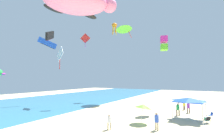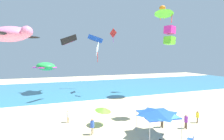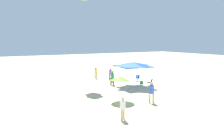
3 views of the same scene
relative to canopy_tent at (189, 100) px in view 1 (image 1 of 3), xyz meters
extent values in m
cube|color=beige|center=(0.34, -0.49, -2.67)|extent=(120.00, 120.00, 0.10)
cube|color=teal|center=(0.34, 30.87, -2.61)|extent=(120.00, 27.47, 0.02)
cylinder|color=#B7B7BC|center=(-1.92, -1.55, -1.44)|extent=(0.07, 0.07, 2.36)
cylinder|color=#B7B7BC|center=(1.57, -1.90, -1.44)|extent=(0.07, 0.07, 2.36)
cylinder|color=#B7B7BC|center=(-1.57, 1.90, -1.44)|extent=(0.07, 0.07, 2.36)
cylinder|color=#B7B7BC|center=(1.92, 1.55, -1.44)|extent=(0.07, 0.07, 2.36)
cube|color=blue|center=(0.00, 0.00, -0.21)|extent=(3.92, 3.88, 0.10)
pyramid|color=blue|center=(0.00, 0.00, 0.06)|extent=(3.84, 3.80, 0.45)
cylinder|color=silver|center=(-4.89, 4.82, -1.50)|extent=(0.33, 0.29, 2.26)
cone|color=#66D82D|center=(-4.75, 4.70, -0.58)|extent=(2.10, 2.07, 0.90)
cylinder|color=black|center=(2.35, -1.99, -2.42)|extent=(0.02, 0.02, 0.40)
cylinder|color=black|center=(1.90, -2.24, -2.42)|extent=(0.02, 0.02, 0.40)
cylinder|color=black|center=(2.60, -2.44, -2.42)|extent=(0.02, 0.02, 0.40)
cylinder|color=black|center=(2.15, -2.70, -2.42)|extent=(0.02, 0.02, 0.40)
cube|color=blue|center=(2.25, -2.34, -2.22)|extent=(0.71, 0.71, 0.03)
cube|color=blue|center=(2.39, -2.60, -2.01)|extent=(0.49, 0.36, 0.41)
cylinder|color=black|center=(-0.35, -2.07, -2.42)|extent=(0.02, 0.02, 0.40)
cylinder|color=black|center=(-0.62, -1.63, -2.42)|extent=(0.02, 0.02, 0.40)
cylinder|color=black|center=(-0.80, -2.34, -2.42)|extent=(0.02, 0.02, 0.40)
cylinder|color=black|center=(-1.07, -1.90, -2.42)|extent=(0.02, 0.02, 0.40)
cube|color=black|center=(-0.71, -1.98, -2.22)|extent=(0.71, 0.71, 0.03)
cube|color=black|center=(-0.96, -2.13, -2.01)|extent=(0.37, 0.49, 0.41)
cube|color=#1E8C4C|center=(0.83, -1.99, -2.44)|extent=(0.72, 0.67, 0.36)
cube|color=white|center=(0.83, -1.99, -2.24)|extent=(0.74, 0.69, 0.04)
cylinder|color=brown|center=(4.33, 0.31, -2.22)|extent=(0.16, 0.16, 0.80)
cylinder|color=brown|center=(4.42, 0.61, -2.22)|extent=(0.16, 0.16, 0.80)
cylinder|color=purple|center=(4.37, 0.46, -1.48)|extent=(0.42, 0.42, 0.69)
sphere|color=beige|center=(4.37, 0.46, -1.00)|extent=(0.26, 0.26, 0.26)
cylinder|color=brown|center=(1.87, 1.83, -2.21)|extent=(0.16, 0.16, 0.83)
cylinder|color=brown|center=(1.84, 1.51, -2.21)|extent=(0.16, 0.16, 0.83)
cylinder|color=green|center=(1.85, 1.67, -1.43)|extent=(0.43, 0.43, 0.72)
sphere|color=beige|center=(1.85, 1.67, -0.93)|extent=(0.27, 0.27, 0.27)
cylinder|color=#C6B28C|center=(-8.83, 6.93, -2.25)|extent=(0.14, 0.14, 0.74)
cylinder|color=#C6B28C|center=(-8.97, 7.18, -2.25)|extent=(0.14, 0.14, 0.74)
cylinder|color=white|center=(-8.90, 7.05, -1.57)|extent=(0.38, 0.38, 0.64)
sphere|color=beige|center=(-8.90, 7.05, -1.13)|extent=(0.24, 0.24, 0.24)
cylinder|color=brown|center=(6.96, 1.25, -2.26)|extent=(0.14, 0.14, 0.73)
cylinder|color=brown|center=(7.19, 1.42, -2.26)|extent=(0.14, 0.14, 0.73)
cylinder|color=yellow|center=(7.08, 1.34, -1.58)|extent=(0.38, 0.38, 0.63)
sphere|color=#A87A56|center=(7.08, 1.34, -1.15)|extent=(0.24, 0.24, 0.24)
cylinder|color=#C6B28C|center=(-6.52, 2.76, -2.20)|extent=(0.16, 0.16, 0.83)
cylinder|color=#C6B28C|center=(-6.72, 2.50, -2.20)|extent=(0.16, 0.16, 0.83)
cylinder|color=blue|center=(-6.62, 2.63, -1.43)|extent=(0.43, 0.43, 0.72)
sphere|color=tan|center=(-6.62, 2.63, -0.93)|extent=(0.27, 0.27, 0.27)
cube|color=black|center=(-7.68, 18.34, 9.40)|extent=(3.36, 2.70, 2.43)
cube|color=#E02D9E|center=(-7.68, 18.34, 8.89)|extent=(2.54, 1.93, 1.36)
cube|color=red|center=(1.72, 19.23, 11.20)|extent=(0.98, 1.90, 2.11)
cylinder|color=purple|center=(1.72, 19.23, 9.98)|extent=(0.07, 0.07, 1.49)
ellipsoid|color=pink|center=(-15.00, 6.34, 8.49)|extent=(6.09, 6.02, 2.10)
sphere|color=pink|center=(-13.04, 4.58, 8.62)|extent=(1.18, 1.18, 1.18)
ellipsoid|color=black|center=(-12.88, 6.73, 8.29)|extent=(1.86, 0.79, 0.26)
ellipsoid|color=black|center=(-15.29, 8.37, 8.29)|extent=(1.86, 0.79, 0.26)
ellipsoid|color=orange|center=(14.22, 19.28, 17.75)|extent=(1.48, 1.48, 1.08)
cylinder|color=orange|center=(14.70, 19.28, 16.66)|extent=(0.33, 0.18, 1.58)
cylinder|color=yellow|center=(14.46, 19.70, 16.44)|extent=(0.27, 0.35, 2.02)
cylinder|color=orange|center=(13.98, 19.70, 16.23)|extent=(0.30, 0.38, 2.46)
cylinder|color=yellow|center=(13.74, 19.28, 16.66)|extent=(0.33, 0.18, 1.58)
cylinder|color=orange|center=(13.98, 18.87, 16.44)|extent=(0.27, 0.35, 2.02)
cylinder|color=yellow|center=(14.46, 18.87, 16.23)|extent=(0.30, 0.38, 2.46)
cone|color=#66D82D|center=(11.63, 15.10, 15.44)|extent=(5.52, 5.53, 1.67)
cylinder|color=red|center=(12.83, 14.07, 14.14)|extent=(1.33, 1.50, 2.38)
cube|color=#E02D9E|center=(4.48, 4.03, 9.64)|extent=(1.54, 1.49, 1.10)
cube|color=#66D82D|center=(4.48, 4.03, 8.24)|extent=(1.54, 1.49, 1.10)
cube|color=blue|center=(0.01, 28.79, 10.96)|extent=(3.93, 2.22, 2.57)
cube|color=black|center=(0.01, 28.79, 10.41)|extent=(2.91, 1.67, 1.44)
cube|color=white|center=(-0.60, 24.01, 8.00)|extent=(1.29, 3.24, 3.40)
cylinder|color=red|center=(-0.60, 24.01, 6.03)|extent=(0.12, 0.12, 2.44)
ellipsoid|color=#E02D9E|center=(-10.52, 25.75, 3.57)|extent=(1.65, 2.27, 0.30)
camera|label=1|loc=(-23.75, -1.83, 2.69)|focal=25.67mm
camera|label=2|loc=(-10.31, -14.71, 5.93)|focal=26.27mm
camera|label=3|loc=(-21.22, 15.00, 2.80)|focal=35.68mm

